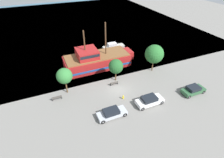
# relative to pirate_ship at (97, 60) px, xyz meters

# --- Properties ---
(ground_plane) EXTENTS (160.00, 160.00, 0.00)m
(ground_plane) POSITION_rel_pirate_ship_xyz_m (0.99, -9.57, -1.73)
(ground_plane) COLOR gray
(water_surface) EXTENTS (80.00, 80.00, 0.00)m
(water_surface) POSITION_rel_pirate_ship_xyz_m (0.99, 34.43, -1.73)
(water_surface) COLOR #38667F
(water_surface) RESTS_ON ground
(pirate_ship) EXTENTS (15.74, 5.80, 9.88)m
(pirate_ship) POSITION_rel_pirate_ship_xyz_m (0.00, 0.00, 0.00)
(pirate_ship) COLOR #A31E1E
(pirate_ship) RESTS_ON water_surface
(moored_boat_dockside) EXTENTS (5.92, 1.80, 1.81)m
(moored_boat_dockside) POSITION_rel_pirate_ship_xyz_m (7.08, 6.93, -1.06)
(moored_boat_dockside) COLOR #B7B2A8
(moored_boat_dockside) RESTS_ON water_surface
(parked_car_curb_front) EXTENTS (4.77, 2.01, 1.57)m
(parked_car_curb_front) POSITION_rel_pirate_ship_xyz_m (4.17, -15.33, -0.95)
(parked_car_curb_front) COLOR white
(parked_car_curb_front) RESTS_ON ground_plane
(parked_car_curb_mid) EXTENTS (4.69, 1.90, 1.40)m
(parked_car_curb_mid) POSITION_rel_pirate_ship_xyz_m (-2.84, -15.42, -1.02)
(parked_car_curb_mid) COLOR #B7BCC6
(parked_car_curb_mid) RESTS_ON ground_plane
(parked_car_curb_rear) EXTENTS (4.35, 2.00, 1.50)m
(parked_car_curb_rear) POSITION_rel_pirate_ship_xyz_m (13.18, -16.00, -0.99)
(parked_car_curb_rear) COLOR #2D5B38
(parked_car_curb_rear) RESTS_ON ground_plane
(fire_hydrant) EXTENTS (0.42, 0.25, 0.76)m
(fire_hydrant) POSITION_rel_pirate_ship_xyz_m (0.63, -12.41, -1.32)
(fire_hydrant) COLOR yellow
(fire_hydrant) RESTS_ON ground_plane
(bench_promenade_east) EXTENTS (1.69, 0.45, 0.85)m
(bench_promenade_east) POSITION_rel_pirate_ship_xyz_m (-10.19, -8.02, -1.29)
(bench_promenade_east) COLOR #4C4742
(bench_promenade_east) RESTS_ON ground_plane
(bench_promenade_west) EXTENTS (1.54, 0.45, 0.85)m
(bench_promenade_west) POSITION_rel_pirate_ship_xyz_m (0.83, -8.04, -1.30)
(bench_promenade_west) COLOR #4C4742
(bench_promenade_west) RESTS_ON ground_plane
(tree_row_east) EXTENTS (2.82, 2.82, 5.10)m
(tree_row_east) POSITION_rel_pirate_ship_xyz_m (-8.13, -6.68, 1.95)
(tree_row_east) COLOR brown
(tree_row_east) RESTS_ON ground_plane
(tree_row_mideast) EXTENTS (2.89, 2.89, 4.72)m
(tree_row_mideast) POSITION_rel_pirate_ship_xyz_m (1.76, -6.64, 1.53)
(tree_row_mideast) COLOR brown
(tree_row_mideast) RESTS_ON ground_plane
(tree_row_midwest) EXTENTS (3.92, 3.92, 6.01)m
(tree_row_midwest) POSITION_rel_pirate_ship_xyz_m (10.68, -6.41, 2.31)
(tree_row_midwest) COLOR brown
(tree_row_midwest) RESTS_ON ground_plane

